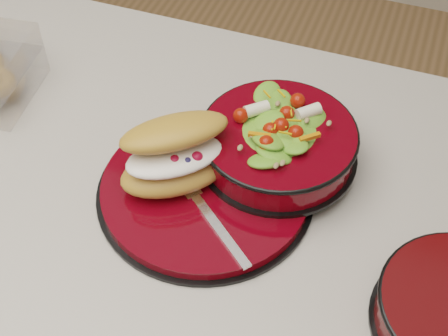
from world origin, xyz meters
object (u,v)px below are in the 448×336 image
(island_counter, at_px, (158,323))
(croissant, at_px, (176,155))
(fork, at_px, (210,216))
(salad_bowl, at_px, (279,138))
(dinner_plate, at_px, (206,189))

(island_counter, relative_size, croissant, 7.09)
(fork, bearing_deg, salad_bowl, 18.20)
(island_counter, distance_m, dinner_plate, 0.47)
(dinner_plate, xyz_separation_m, salad_bowl, (0.08, 0.09, 0.05))
(island_counter, xyz_separation_m, salad_bowl, (0.19, 0.09, 0.50))
(fork, bearing_deg, island_counter, 109.18)
(island_counter, distance_m, salad_bowl, 0.54)
(dinner_plate, distance_m, croissant, 0.07)
(salad_bowl, bearing_deg, croissant, -143.47)
(salad_bowl, bearing_deg, island_counter, -155.22)
(island_counter, relative_size, salad_bowl, 5.47)
(island_counter, bearing_deg, dinner_plate, 0.41)
(dinner_plate, distance_m, salad_bowl, 0.12)
(croissant, bearing_deg, dinner_plate, -39.35)
(croissant, xyz_separation_m, fork, (0.07, -0.05, -0.04))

